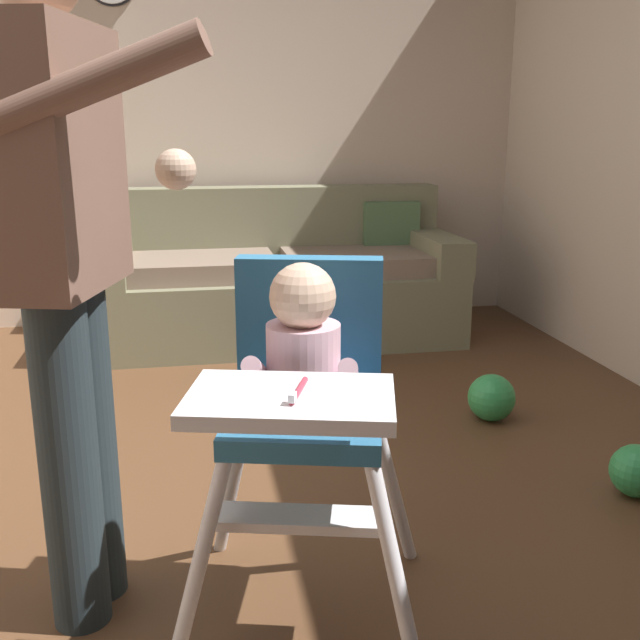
{
  "coord_description": "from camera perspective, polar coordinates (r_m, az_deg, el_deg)",
  "views": [
    {
      "loc": [
        0.06,
        -2.0,
        1.2
      ],
      "look_at": [
        0.36,
        -0.32,
        0.75
      ],
      "focal_mm": 40.93,
      "sensor_mm": 36.0,
      "label": 1
    }
  ],
  "objects": [
    {
      "name": "high_chair",
      "position": [
        1.71,
        -1.23,
        -4.8
      ],
      "size": [
        0.73,
        0.82,
        0.92
      ],
      "rotation": [
        0.0,
        0.0,
        -1.82
      ],
      "color": "white",
      "rests_on": "ground"
    },
    {
      "name": "toy_ball_second",
      "position": [
        2.71,
        23.52,
        -10.76
      ],
      "size": [
        0.18,
        0.18,
        0.18
      ],
      "primitive_type": "sphere",
      "color": "green",
      "rests_on": "ground"
    },
    {
      "name": "adult_standing",
      "position": [
        1.78,
        -19.36,
        4.51
      ],
      "size": [
        0.5,
        0.58,
        1.61
      ],
      "rotation": [
        0.0,
        0.0,
        -0.25
      ],
      "color": "#273338",
      "rests_on": "ground"
    },
    {
      "name": "couch",
      "position": [
        4.28,
        -3.22,
        3.03
      ],
      "size": [
        2.05,
        0.86,
        0.86
      ],
      "rotation": [
        0.0,
        0.0,
        -1.57
      ],
      "color": "#767458",
      "rests_on": "ground"
    },
    {
      "name": "ground",
      "position": [
        2.36,
        -10.66,
        -17.58
      ],
      "size": [
        5.93,
        6.92,
        0.1
      ],
      "primitive_type": "cube",
      "color": "brown"
    },
    {
      "name": "wall_far",
      "position": [
        4.69,
        -11.52,
        16.68
      ],
      "size": [
        5.13,
        0.06,
        2.76
      ],
      "primitive_type": "cube",
      "color": "beige",
      "rests_on": "ground"
    },
    {
      "name": "toy_ball",
      "position": [
        3.18,
        13.26,
        -5.92
      ],
      "size": [
        0.2,
        0.2,
        0.2
      ],
      "primitive_type": "sphere",
      "color": "green",
      "rests_on": "ground"
    }
  ]
}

